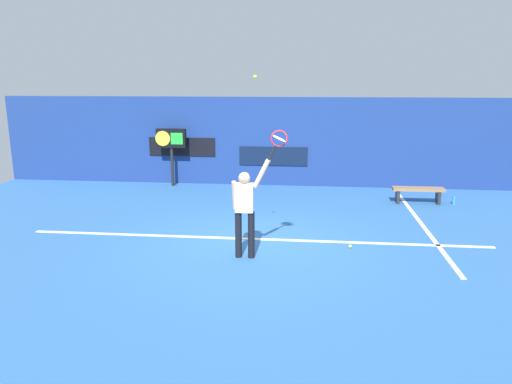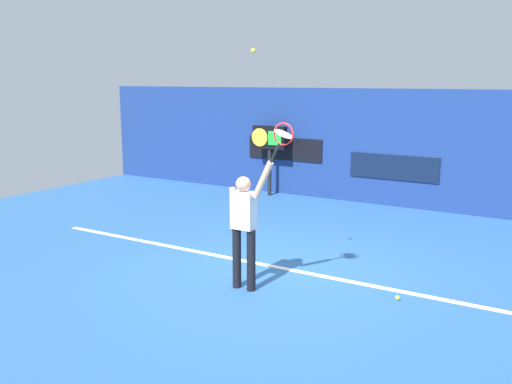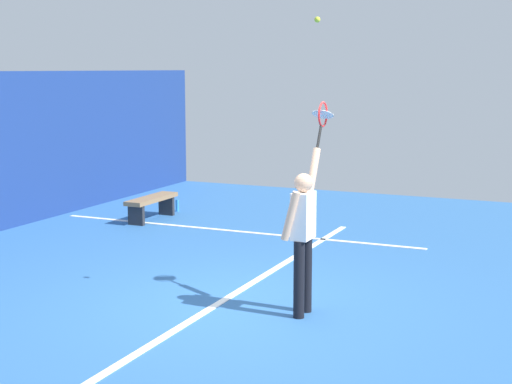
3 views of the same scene
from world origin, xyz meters
name	(u,v)px [view 1 (image 1 of 3)]	position (x,y,z in m)	size (l,w,h in m)	color
ground_plane	(253,243)	(0.00, 0.00, 0.00)	(18.00, 18.00, 0.00)	#2D609E
back_wall	(274,142)	(0.00, 5.87, 1.42)	(18.00, 0.20, 2.83)	navy
sponsor_banner_center	(273,156)	(0.00, 5.75, 0.96)	(2.20, 0.03, 0.60)	#0C1933
sponsor_banner_portside	(182,147)	(-3.00, 5.75, 1.22)	(2.20, 0.03, 0.60)	black
court_baseline	(254,239)	(0.00, 0.26, 0.01)	(10.00, 0.10, 0.01)	white
court_sideline	(420,222)	(3.86, 2.00, 0.01)	(0.10, 7.00, 0.01)	white
tennis_player	(245,207)	(-0.06, -0.83, 1.01)	(0.74, 0.31, 1.95)	black
tennis_racket	(278,140)	(0.57, -0.83, 2.30)	(0.42, 0.27, 0.62)	black
tennis_ball	(255,77)	(0.14, -0.90, 3.43)	(0.07, 0.07, 0.07)	#CCE033
scoreboard_clock	(171,141)	(-3.24, 5.35, 1.45)	(0.96, 0.20, 1.85)	black
court_bench	(418,192)	(4.18, 3.85, 0.34)	(1.40, 0.36, 0.45)	olive
water_bottle	(454,200)	(5.16, 3.85, 0.12)	(0.07, 0.07, 0.24)	#338CD8
spare_ball	(350,246)	(2.02, -0.08, 0.03)	(0.07, 0.07, 0.07)	#CCE033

